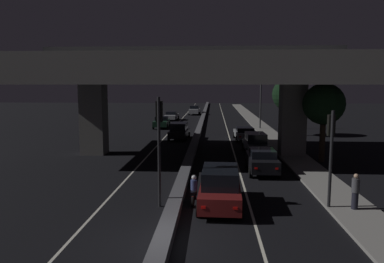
# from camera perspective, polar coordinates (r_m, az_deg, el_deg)

# --- Properties ---
(ground_plane) EXTENTS (200.00, 200.00, 0.00)m
(ground_plane) POSITION_cam_1_polar(r_m,az_deg,el_deg) (13.94, -4.36, -16.78)
(ground_plane) COLOR black
(lane_line_left_inner) EXTENTS (0.12, 126.00, 0.00)m
(lane_line_left_inner) POSITION_cam_1_polar(r_m,az_deg,el_deg) (48.24, -2.93, 0.48)
(lane_line_left_inner) COLOR beige
(lane_line_left_inner) RESTS_ON ground_plane
(lane_line_right_inner) EXTENTS (0.12, 126.00, 0.00)m
(lane_line_right_inner) POSITION_cam_1_polar(r_m,az_deg,el_deg) (47.98, 5.33, 0.42)
(lane_line_right_inner) COLOR beige
(lane_line_right_inner) RESTS_ON ground_plane
(median_divider) EXTENTS (0.66, 126.00, 0.41)m
(median_divider) POSITION_cam_1_polar(r_m,az_deg,el_deg) (47.96, 1.19, 0.69)
(median_divider) COLOR #4C4C51
(median_divider) RESTS_ON ground_plane
(sidewalk_right) EXTENTS (2.26, 126.00, 0.14)m
(sidewalk_right) POSITION_cam_1_polar(r_m,az_deg,el_deg) (41.48, 11.98, -0.68)
(sidewalk_right) COLOR gray
(sidewalk_right) RESTS_ON ground_plane
(elevated_overpass) EXTENTS (23.63, 13.60, 8.60)m
(elevated_overpass) POSITION_cam_1_polar(r_m,az_deg,el_deg) (29.73, -0.07, 8.82)
(elevated_overpass) COLOR gray
(elevated_overpass) RESTS_ON ground_plane
(traffic_light_left_of_median) EXTENTS (0.30, 0.49, 5.11)m
(traffic_light_left_of_median) POSITION_cam_1_polar(r_m,az_deg,el_deg) (17.16, -5.01, -0.13)
(traffic_light_left_of_median) COLOR black
(traffic_light_left_of_median) RESTS_ON ground_plane
(traffic_light_right_of_median) EXTENTS (0.30, 0.49, 4.51)m
(traffic_light_right_of_median) POSITION_cam_1_polar(r_m,az_deg,el_deg) (17.83, 20.41, -1.55)
(traffic_light_right_of_median) COLOR black
(traffic_light_right_of_median) RESTS_ON ground_plane
(street_lamp) EXTENTS (2.46, 0.32, 8.31)m
(street_lamp) POSITION_cam_1_polar(r_m,az_deg,el_deg) (47.65, 10.05, 6.21)
(street_lamp) COLOR #2D2D30
(street_lamp) RESTS_ON ground_plane
(car_dark_red_lead) EXTENTS (2.11, 4.67, 1.82)m
(car_dark_red_lead) POSITION_cam_1_polar(r_m,az_deg,el_deg) (17.59, 4.31, -8.45)
(car_dark_red_lead) COLOR #591414
(car_dark_red_lead) RESTS_ON ground_plane
(car_black_second) EXTENTS (1.89, 4.16, 1.56)m
(car_black_second) POSITION_cam_1_polar(r_m,az_deg,el_deg) (24.43, 10.61, -4.35)
(car_black_second) COLOR black
(car_black_second) RESTS_ON ground_plane
(car_grey_third) EXTENTS (2.03, 4.09, 1.65)m
(car_grey_third) POSITION_cam_1_polar(r_m,az_deg,el_deg) (31.53, 9.65, -1.67)
(car_grey_third) COLOR #515459
(car_grey_third) RESTS_ON ground_plane
(car_silver_fourth) EXTENTS (2.17, 4.42, 1.32)m
(car_silver_fourth) POSITION_cam_1_polar(r_m,az_deg,el_deg) (38.48, 8.01, -0.26)
(car_silver_fourth) COLOR gray
(car_silver_fourth) RESTS_ON ground_plane
(car_black_lead_oncoming) EXTENTS (2.09, 4.24, 1.71)m
(car_black_lead_oncoming) POSITION_cam_1_polar(r_m,az_deg,el_deg) (38.71, -1.97, 0.11)
(car_black_lead_oncoming) COLOR black
(car_black_lead_oncoming) RESTS_ON ground_plane
(car_dark_green_second_oncoming) EXTENTS (1.99, 4.37, 1.52)m
(car_dark_green_second_oncoming) POSITION_cam_1_polar(r_m,az_deg,el_deg) (48.62, -4.66, 1.43)
(car_dark_green_second_oncoming) COLOR black
(car_dark_green_second_oncoming) RESTS_ON ground_plane
(car_silver_third_oncoming) EXTENTS (2.10, 4.64, 1.37)m
(car_silver_third_oncoming) POSITION_cam_1_polar(r_m,az_deg,el_deg) (59.16, -3.13, 2.42)
(car_silver_third_oncoming) COLOR gray
(car_silver_third_oncoming) RESTS_ON ground_plane
(car_silver_fourth_oncoming) EXTENTS (2.09, 4.80, 1.64)m
(car_silver_fourth_oncoming) POSITION_cam_1_polar(r_m,az_deg,el_deg) (69.95, 0.39, 3.26)
(car_silver_fourth_oncoming) COLOR gray
(car_silver_fourth_oncoming) RESTS_ON ground_plane
(motorcycle_black_filtering_near) EXTENTS (0.33, 1.79, 1.37)m
(motorcycle_black_filtering_near) POSITION_cam_1_polar(r_m,az_deg,el_deg) (18.11, 0.29, -9.07)
(motorcycle_black_filtering_near) COLOR black
(motorcycle_black_filtering_near) RESTS_ON ground_plane
(pedestrian_on_sidewalk) EXTENTS (0.34, 0.34, 1.60)m
(pedestrian_on_sidewalk) POSITION_cam_1_polar(r_m,az_deg,el_deg) (18.28, 23.63, -8.37)
(pedestrian_on_sidewalk) COLOR black
(pedestrian_on_sidewalk) RESTS_ON sidewalk_right
(roadside_tree_kerbside_near) EXTENTS (3.01, 3.01, 5.76)m
(roadside_tree_kerbside_near) POSITION_cam_1_polar(r_m,az_deg,el_deg) (28.69, 19.45, 3.88)
(roadside_tree_kerbside_near) COLOR #2D2116
(roadside_tree_kerbside_near) RESTS_ON ground_plane
(roadside_tree_kerbside_mid) EXTENTS (3.65, 3.65, 6.37)m
(roadside_tree_kerbside_mid) POSITION_cam_1_polar(r_m,az_deg,el_deg) (42.33, 14.55, 5.45)
(roadside_tree_kerbside_mid) COLOR #38281C
(roadside_tree_kerbside_mid) RESTS_ON ground_plane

